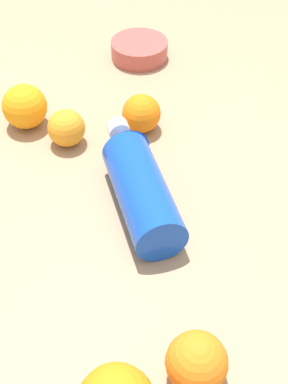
% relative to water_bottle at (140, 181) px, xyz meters
% --- Properties ---
extents(ground_plane, '(2.40, 2.40, 0.00)m').
position_rel_water_bottle_xyz_m(ground_plane, '(-0.05, 0.01, -0.04)').
color(ground_plane, '#9E7F60').
extents(water_bottle, '(0.26, 0.13, 0.07)m').
position_rel_water_bottle_xyz_m(water_bottle, '(0.00, 0.00, 0.00)').
color(water_bottle, blue).
rests_on(water_bottle, ground_plane).
extents(orange_1, '(0.08, 0.08, 0.08)m').
position_rel_water_bottle_xyz_m(orange_1, '(0.25, 0.07, 0.00)').
color(orange_1, orange).
rests_on(orange_1, ground_plane).
extents(orange_3, '(0.06, 0.06, 0.06)m').
position_rel_water_bottle_xyz_m(orange_3, '(0.14, -0.09, -0.00)').
color(orange_3, orange).
rests_on(orange_3, ground_plane).
extents(orange_4, '(0.06, 0.06, 0.06)m').
position_rel_water_bottle_xyz_m(orange_4, '(0.17, 0.03, -0.01)').
color(orange_4, orange).
rests_on(orange_4, ground_plane).
extents(orange_5, '(0.07, 0.07, 0.07)m').
position_rel_water_bottle_xyz_m(orange_5, '(-0.27, 0.09, -0.00)').
color(orange_5, orange).
rests_on(orange_5, ground_plane).
extents(ceramic_bowl, '(0.11, 0.11, 0.04)m').
position_rel_water_bottle_xyz_m(ceramic_bowl, '(0.34, -0.21, -0.02)').
color(ceramic_bowl, '#B24C47').
rests_on(ceramic_bowl, ground_plane).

